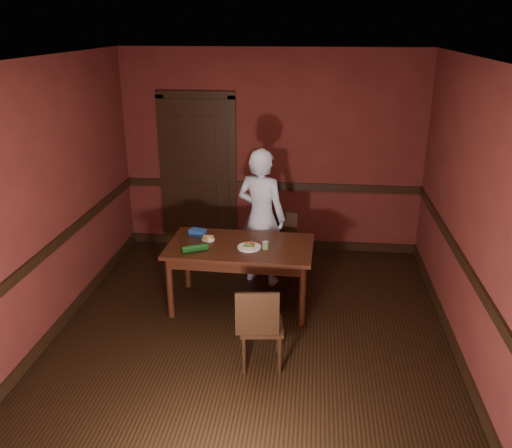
% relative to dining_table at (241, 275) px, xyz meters
% --- Properties ---
extents(floor, '(4.00, 4.50, 0.01)m').
position_rel_dining_table_xyz_m(floor, '(0.19, -0.54, -0.37)').
color(floor, black).
rests_on(floor, ground).
extents(ceiling, '(4.00, 4.50, 0.01)m').
position_rel_dining_table_xyz_m(ceiling, '(0.19, -0.54, 2.33)').
color(ceiling, silver).
rests_on(ceiling, ground).
extents(wall_back, '(4.00, 0.02, 2.70)m').
position_rel_dining_table_xyz_m(wall_back, '(0.19, 1.71, 0.98)').
color(wall_back, '#551E1A').
rests_on(wall_back, ground).
extents(wall_front, '(4.00, 0.02, 2.70)m').
position_rel_dining_table_xyz_m(wall_front, '(0.19, -2.79, 0.98)').
color(wall_front, '#551E1A').
rests_on(wall_front, ground).
extents(wall_left, '(0.02, 4.50, 2.70)m').
position_rel_dining_table_xyz_m(wall_left, '(-1.81, -0.54, 0.98)').
color(wall_left, '#551E1A').
rests_on(wall_left, ground).
extents(wall_right, '(0.02, 4.50, 2.70)m').
position_rel_dining_table_xyz_m(wall_right, '(2.19, -0.54, 0.98)').
color(wall_right, '#551E1A').
rests_on(wall_right, ground).
extents(dado_back, '(4.00, 0.03, 0.10)m').
position_rel_dining_table_xyz_m(dado_back, '(0.19, 1.70, 0.53)').
color(dado_back, black).
rests_on(dado_back, ground).
extents(dado_left, '(0.03, 4.50, 0.10)m').
position_rel_dining_table_xyz_m(dado_left, '(-1.79, -0.54, 0.53)').
color(dado_left, black).
rests_on(dado_left, ground).
extents(dado_right, '(0.03, 4.50, 0.10)m').
position_rel_dining_table_xyz_m(dado_right, '(2.18, -0.54, 0.53)').
color(dado_right, black).
rests_on(dado_right, ground).
extents(baseboard_back, '(4.00, 0.03, 0.12)m').
position_rel_dining_table_xyz_m(baseboard_back, '(0.19, 1.70, -0.31)').
color(baseboard_back, black).
rests_on(baseboard_back, ground).
extents(baseboard_left, '(0.03, 4.50, 0.12)m').
position_rel_dining_table_xyz_m(baseboard_left, '(-1.79, -0.54, -0.31)').
color(baseboard_left, black).
rests_on(baseboard_left, ground).
extents(baseboard_right, '(0.03, 4.50, 0.12)m').
position_rel_dining_table_xyz_m(baseboard_right, '(2.18, -0.54, -0.31)').
color(baseboard_right, black).
rests_on(baseboard_right, ground).
extents(door, '(1.05, 0.07, 2.20)m').
position_rel_dining_table_xyz_m(door, '(-0.81, 1.68, 0.73)').
color(door, black).
rests_on(door, ground).
extents(dining_table, '(1.59, 0.92, 0.73)m').
position_rel_dining_table_xyz_m(dining_table, '(0.00, 0.00, 0.00)').
color(dining_table, '#35180D').
rests_on(dining_table, floor).
extents(chair_far, '(0.50, 0.50, 0.88)m').
position_rel_dining_table_xyz_m(chair_far, '(0.44, 0.54, 0.07)').
color(chair_far, black).
rests_on(chair_far, floor).
extents(chair_near, '(0.43, 0.43, 0.82)m').
position_rel_dining_table_xyz_m(chair_near, '(0.34, -1.07, 0.04)').
color(chair_near, black).
rests_on(chair_near, floor).
extents(person, '(0.70, 0.58, 1.65)m').
position_rel_dining_table_xyz_m(person, '(0.16, 0.64, 0.46)').
color(person, silver).
rests_on(person, floor).
extents(sandwich_plate, '(0.25, 0.25, 0.06)m').
position_rel_dining_table_xyz_m(sandwich_plate, '(0.11, -0.07, 0.38)').
color(sandwich_plate, white).
rests_on(sandwich_plate, dining_table).
extents(sauce_jar, '(0.07, 0.07, 0.08)m').
position_rel_dining_table_xyz_m(sauce_jar, '(0.28, -0.08, 0.41)').
color(sauce_jar, '#599147').
rests_on(sauce_jar, dining_table).
extents(cheese_saucer, '(0.14, 0.14, 0.05)m').
position_rel_dining_table_xyz_m(cheese_saucer, '(-0.37, 0.10, 0.38)').
color(cheese_saucer, white).
rests_on(cheese_saucer, dining_table).
extents(food_tub, '(0.21, 0.17, 0.07)m').
position_rel_dining_table_xyz_m(food_tub, '(-0.51, 0.21, 0.40)').
color(food_tub, blue).
rests_on(food_tub, dining_table).
extents(wrapped_veg, '(0.28, 0.20, 0.08)m').
position_rel_dining_table_xyz_m(wrapped_veg, '(-0.45, -0.24, 0.41)').
color(wrapped_veg, '#0E3A11').
rests_on(wrapped_veg, dining_table).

